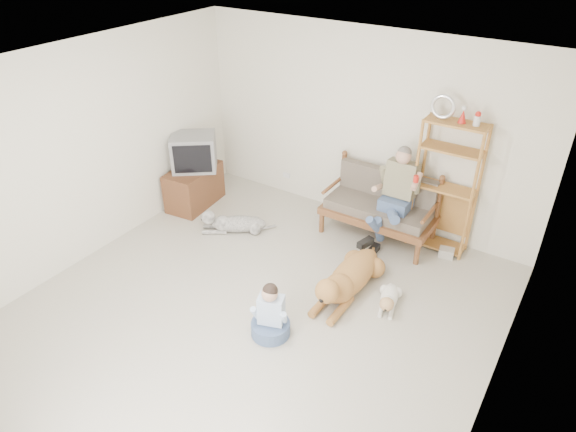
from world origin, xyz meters
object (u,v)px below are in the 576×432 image
Objects in this scene: tv_stand at (194,186)px; golden_retriever at (347,279)px; loveseat at (381,204)px; etagere at (446,186)px.

golden_retriever is at bearing -18.06° from tv_stand.
loveseat is 0.72× the size of etagere.
etagere is 1.28× the size of golden_retriever.
loveseat reaches higher than tv_stand.
etagere reaches higher than tv_stand.
etagere is (0.77, 0.16, 0.43)m from loveseat.
etagere is 2.19× the size of tv_stand.
loveseat is at bearing 99.34° from golden_retriever.
loveseat is 0.90m from etagere.
loveseat is 0.92× the size of golden_retriever.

